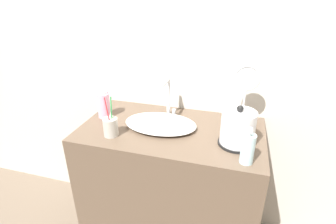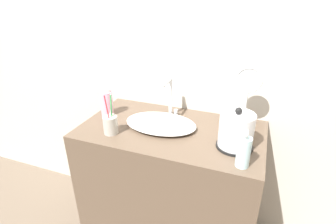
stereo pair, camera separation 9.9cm
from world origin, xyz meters
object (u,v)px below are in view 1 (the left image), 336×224
object	(u,v)px
toothbrush_cup	(111,126)
faucet	(168,96)
lotion_bottle	(248,149)
vanity_mirror	(245,92)
shampoo_bottle	(104,104)
electric_kettle	(238,129)

from	to	relation	value
toothbrush_cup	faucet	bearing A→B (deg)	53.68
lotion_bottle	vanity_mirror	world-z (taller)	vanity_mirror
lotion_bottle	toothbrush_cup	bearing A→B (deg)	175.96
faucet	lotion_bottle	size ratio (longest dim) A/B	1.34
toothbrush_cup	shampoo_bottle	xyz separation A→B (m)	(-0.14, 0.19, 0.03)
electric_kettle	toothbrush_cup	xyz separation A→B (m)	(-0.65, -0.09, -0.03)
faucet	toothbrush_cup	bearing A→B (deg)	-126.32
electric_kettle	toothbrush_cup	size ratio (longest dim) A/B	0.95
shampoo_bottle	vanity_mirror	world-z (taller)	vanity_mirror
electric_kettle	shampoo_bottle	size ratio (longest dim) A/B	1.27
toothbrush_cup	vanity_mirror	xyz separation A→B (m)	(0.67, 0.30, 0.16)
faucet	vanity_mirror	xyz separation A→B (m)	(0.44, -0.01, 0.08)
toothbrush_cup	shampoo_bottle	size ratio (longest dim) A/B	1.33
faucet	vanity_mirror	size ratio (longest dim) A/B	0.67
electric_kettle	toothbrush_cup	bearing A→B (deg)	-171.75
faucet	lotion_bottle	distance (m)	0.60
faucet	electric_kettle	xyz separation A→B (m)	(0.42, -0.22, -0.05)
toothbrush_cup	vanity_mirror	distance (m)	0.75
lotion_bottle	shampoo_bottle	bearing A→B (deg)	163.94
toothbrush_cup	shampoo_bottle	world-z (taller)	toothbrush_cup
lotion_bottle	vanity_mirror	xyz separation A→B (m)	(-0.03, 0.35, 0.14)
faucet	lotion_bottle	bearing A→B (deg)	-37.45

